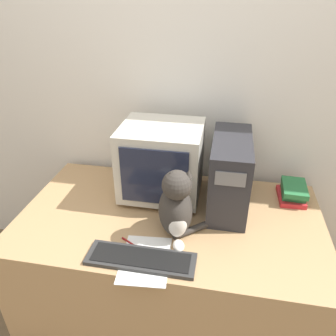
{
  "coord_description": "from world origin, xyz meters",
  "views": [
    {
      "loc": [
        0.24,
        -0.91,
        1.77
      ],
      "look_at": [
        -0.02,
        0.48,
        0.98
      ],
      "focal_mm": 35.0,
      "sensor_mm": 36.0,
      "label": 1
    }
  ],
  "objects": [
    {
      "name": "wall_back",
      "position": [
        0.0,
        0.94,
        1.25
      ],
      "size": [
        7.0,
        0.05,
        2.5
      ],
      "color": "silver",
      "rests_on": "ground_plane"
    },
    {
      "name": "desk",
      "position": [
        0.0,
        0.44,
        0.36
      ],
      "size": [
        1.57,
        0.88,
        0.72
      ],
      "color": "tan",
      "rests_on": "ground_plane"
    },
    {
      "name": "crt_monitor",
      "position": [
        -0.08,
        0.63,
        0.93
      ],
      "size": [
        0.43,
        0.38,
        0.41
      ],
      "color": "beige",
      "rests_on": "desk"
    },
    {
      "name": "computer_tower",
      "position": [
        0.28,
        0.6,
        0.91
      ],
      "size": [
        0.2,
        0.47,
        0.39
      ],
      "color": "#28282D",
      "rests_on": "desk"
    },
    {
      "name": "keyboard",
      "position": [
        -0.07,
        0.1,
        0.73
      ],
      "size": [
        0.48,
        0.15,
        0.02
      ],
      "color": "#2D2D2D",
      "rests_on": "desk"
    },
    {
      "name": "cat",
      "position": [
        0.05,
        0.31,
        0.87
      ],
      "size": [
        0.26,
        0.28,
        0.36
      ],
      "rotation": [
        0.0,
        0.0,
        0.3
      ],
      "color": "#38332D",
      "rests_on": "desk"
    },
    {
      "name": "book_stack",
      "position": [
        0.64,
        0.72,
        0.76
      ],
      "size": [
        0.15,
        0.2,
        0.09
      ],
      "color": "red",
      "rests_on": "desk"
    },
    {
      "name": "pen",
      "position": [
        -0.13,
        0.19,
        0.72
      ],
      "size": [
        0.12,
        0.08,
        0.01
      ],
      "color": "maroon",
      "rests_on": "desk"
    },
    {
      "name": "paper_sheet",
      "position": [
        -0.05,
        0.11,
        0.72
      ],
      "size": [
        0.24,
        0.31,
        0.0
      ],
      "color": "white",
      "rests_on": "desk"
    }
  ]
}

